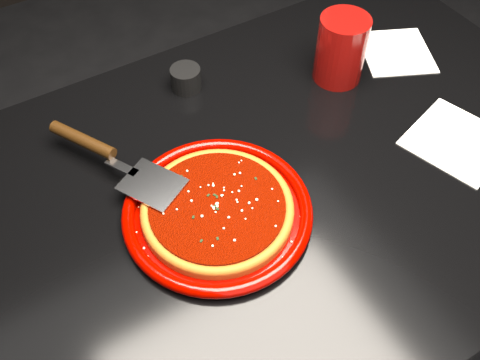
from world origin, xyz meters
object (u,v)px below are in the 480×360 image
Objects in this scene: table at (272,276)px; pizza_server at (116,159)px; cup at (341,49)px; ramekin at (186,79)px; plate at (217,211)px.

table is 0.50m from pizza_server.
ramekin is (-0.27, 0.12, -0.04)m from cup.
table is at bearing 9.45° from plate.
table is 9.03× the size of cup.
table is 0.52m from cup.
ramekin is at bearing 71.70° from plate.
plate is (-0.14, -0.02, 0.39)m from table.
plate is 0.95× the size of pizza_server.
table is 3.75× the size of pizza_server.
ramekin is at bearing 155.46° from cup.
table is 20.44× the size of ramekin.
table is at bearing -58.79° from pizza_server.
pizza_server reaches higher than table.
cup is at bearing -27.60° from pizza_server.
table is at bearing -146.99° from cup.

